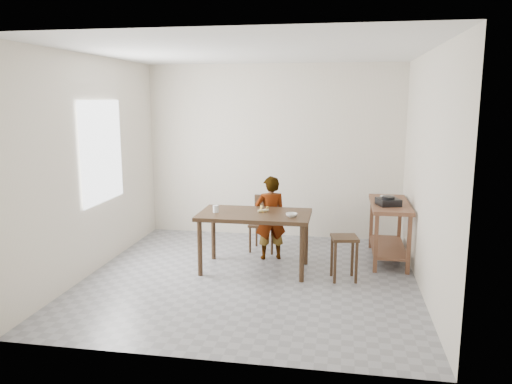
% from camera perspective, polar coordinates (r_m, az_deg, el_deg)
% --- Properties ---
extents(floor, '(4.00, 4.00, 0.04)m').
position_cam_1_polar(floor, '(6.24, -0.64, -9.93)').
color(floor, gray).
rests_on(floor, ground).
extents(ceiling, '(4.00, 4.00, 0.04)m').
position_cam_1_polar(ceiling, '(5.87, -0.69, 16.01)').
color(ceiling, white).
rests_on(ceiling, wall_back).
extents(wall_back, '(4.00, 0.04, 2.70)m').
position_cam_1_polar(wall_back, '(7.88, 2.02, 4.65)').
color(wall_back, silver).
rests_on(wall_back, ground).
extents(wall_front, '(4.00, 0.04, 2.70)m').
position_cam_1_polar(wall_front, '(3.96, -5.99, -1.40)').
color(wall_front, silver).
rests_on(wall_front, ground).
extents(wall_left, '(0.04, 4.00, 2.70)m').
position_cam_1_polar(wall_left, '(6.57, -18.28, 2.92)').
color(wall_left, silver).
rests_on(wall_left, ground).
extents(wall_right, '(0.04, 4.00, 2.70)m').
position_cam_1_polar(wall_right, '(5.88, 19.09, 2.02)').
color(wall_right, silver).
rests_on(wall_right, ground).
extents(window_pane, '(0.02, 1.10, 1.30)m').
position_cam_1_polar(window_pane, '(6.71, -17.18, 4.42)').
color(window_pane, white).
rests_on(window_pane, wall_left).
extents(dining_table, '(1.40, 0.80, 0.75)m').
position_cam_1_polar(dining_table, '(6.39, -0.15, -5.68)').
color(dining_table, '#372416').
rests_on(dining_table, floor).
extents(prep_counter, '(0.50, 1.20, 0.80)m').
position_cam_1_polar(prep_counter, '(7.00, 14.92, -4.38)').
color(prep_counter, brown).
rests_on(prep_counter, floor).
extents(child, '(0.48, 0.39, 1.15)m').
position_cam_1_polar(child, '(6.78, 1.66, -2.97)').
color(child, white).
rests_on(child, floor).
extents(dining_chair, '(0.42, 0.42, 0.78)m').
position_cam_1_polar(dining_chair, '(7.19, 0.93, -3.68)').
color(dining_chair, '#372416').
rests_on(dining_chair, floor).
extents(stool, '(0.36, 0.36, 0.54)m').
position_cam_1_polar(stool, '(6.17, 10.01, -7.45)').
color(stool, '#372416').
rests_on(stool, floor).
extents(glass_tumbler, '(0.07, 0.07, 0.09)m').
position_cam_1_polar(glass_tumbler, '(6.34, -4.62, -1.93)').
color(glass_tumbler, white).
rests_on(glass_tumbler, dining_table).
extents(small_bowl, '(0.16, 0.16, 0.04)m').
position_cam_1_polar(small_bowl, '(6.10, 4.08, -2.64)').
color(small_bowl, white).
rests_on(small_bowl, dining_table).
extents(banana, '(0.18, 0.16, 0.05)m').
position_cam_1_polar(banana, '(6.34, 0.83, -2.07)').
color(banana, yellow).
rests_on(banana, dining_table).
extents(serving_bowl, '(0.20, 0.20, 0.05)m').
position_cam_1_polar(serving_bowl, '(7.09, 14.77, -0.67)').
color(serving_bowl, white).
rests_on(serving_bowl, prep_counter).
extents(gas_burner, '(0.34, 0.34, 0.09)m').
position_cam_1_polar(gas_burner, '(6.72, 14.89, -1.10)').
color(gas_burner, black).
rests_on(gas_burner, prep_counter).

